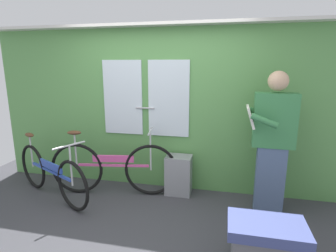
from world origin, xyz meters
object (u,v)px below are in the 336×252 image
(bicycle_leaning_behind, at_px, (51,173))
(passenger_reading_newspaper, at_px, (272,141))
(trash_bin_by_wall, at_px, (179,175))
(bench_seat_corner, at_px, (265,243))
(bicycle_near_door, at_px, (113,168))

(bicycle_leaning_behind, xyz_separation_m, passenger_reading_newspaper, (2.93, 0.26, 0.58))
(trash_bin_by_wall, bearing_deg, passenger_reading_newspaper, -12.03)
(trash_bin_by_wall, xyz_separation_m, bench_seat_corner, (1.05, -1.28, -0.05))
(bicycle_near_door, distance_m, bicycle_leaning_behind, 0.86)
(bicycle_near_door, xyz_separation_m, bench_seat_corner, (1.97, -1.07, -0.16))
(passenger_reading_newspaper, bearing_deg, bicycle_leaning_behind, 7.20)
(bicycle_near_door, distance_m, passenger_reading_newspaper, 2.19)
(bicycle_leaning_behind, distance_m, passenger_reading_newspaper, 2.99)
(bench_seat_corner, bearing_deg, passenger_reading_newspaper, 81.59)
(trash_bin_by_wall, bearing_deg, bicycle_leaning_behind, -163.34)
(passenger_reading_newspaper, relative_size, bench_seat_corner, 2.55)
(bicycle_leaning_behind, distance_m, trash_bin_by_wall, 1.81)
(bicycle_leaning_behind, distance_m, bench_seat_corner, 2.88)
(passenger_reading_newspaper, relative_size, trash_bin_by_wall, 3.13)
(bench_seat_corner, bearing_deg, bicycle_near_door, 151.55)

